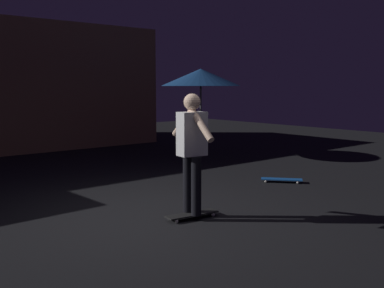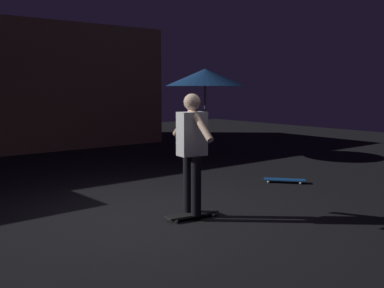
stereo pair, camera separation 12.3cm
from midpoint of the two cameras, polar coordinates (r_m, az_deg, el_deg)
ground_plane at (r=6.48m, az=-5.75°, el=-9.23°), size 28.00×28.00×0.00m
patio_umbrella at (r=12.05m, az=0.81°, el=8.36°), size 2.10×2.10×2.30m
skateboard_ridden at (r=6.43m, az=-0.56°, el=-8.83°), size 0.80×0.31×0.07m
skateboard_spare at (r=8.92m, az=10.80°, el=-4.41°), size 0.65×0.73×0.07m
skater at (r=6.23m, az=-0.57°, el=-0.12°), size 0.41×0.98×1.67m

